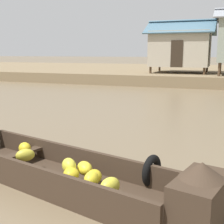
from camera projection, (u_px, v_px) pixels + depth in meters
name	position (u px, v px, depth m)	size (l,w,h in m)	color
ground_plane	(164.00, 119.00, 10.08)	(300.00, 300.00, 0.00)	#726047
riverbank_strip	(204.00, 73.00, 27.66)	(160.00, 20.00, 0.73)	#7F6B4C
banana_boat	(56.00, 167.00, 5.10)	(5.56, 2.29, 0.89)	#3D2D21
stilt_house_left	(181.00, 48.00, 22.07)	(4.77, 4.07, 3.76)	#4C3826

